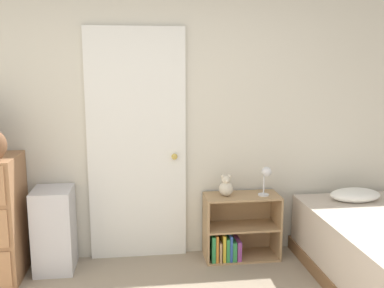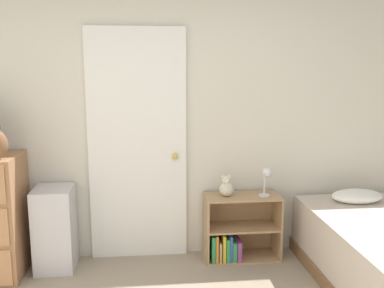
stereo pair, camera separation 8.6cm
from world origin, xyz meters
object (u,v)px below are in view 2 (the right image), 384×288
Objects in this scene: bookshelf at (236,233)px; teddy_bear at (226,187)px; desk_lamp at (267,176)px; storage_bin at (55,228)px.

teddy_bear is at bearing -177.35° from bookshelf.
desk_lamp is (0.36, -0.04, 0.10)m from teddy_bear.
bookshelf is (1.61, 0.03, -0.12)m from storage_bin.
teddy_bear reaches higher than storage_bin.
desk_lamp reaches higher than storage_bin.
bookshelf is 0.45m from teddy_bear.
teddy_bear is 0.37m from desk_lamp.
teddy_bear is at bearing 173.27° from desk_lamp.
desk_lamp is at bearing -0.44° from storage_bin.
storage_bin is 1.92m from desk_lamp.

